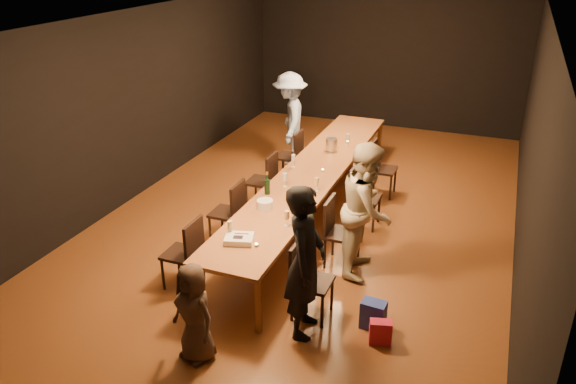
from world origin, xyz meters
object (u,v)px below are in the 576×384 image
(birthday_cake, at_px, (239,239))
(child, at_px, (194,313))
(woman_tan, at_px, (367,209))
(chair_left_3, at_px, (289,156))
(chair_right_2, at_px, (365,197))
(chair_left_2, at_px, (261,181))
(chair_right_1, at_px, (343,233))
(man_blue, at_px, (290,119))
(champagne_bottle, at_px, (267,183))
(ice_bucket, at_px, (331,145))
(chair_left_0, at_px, (182,253))
(chair_right_3, at_px, (383,169))
(woman_birthday, at_px, (305,262))
(table, at_px, (312,174))
(chair_left_1, at_px, (227,212))
(plate_stack, at_px, (265,204))
(chair_right_0, at_px, (312,281))

(birthday_cake, bearing_deg, child, -104.26)
(woman_tan, bearing_deg, chair_left_3, 36.02)
(chair_right_2, relative_size, chair_left_2, 1.00)
(child, bearing_deg, chair_right_1, 89.28)
(man_blue, bearing_deg, champagne_bottle, -6.35)
(chair_left_2, xyz_separation_m, woman_tan, (2.00, -1.20, 0.41))
(ice_bucket, bearing_deg, champagne_bottle, -99.01)
(chair_left_0, bearing_deg, man_blue, 3.87)
(chair_right_3, relative_size, birthday_cake, 2.40)
(chair_right_3, distance_m, chair_left_3, 1.70)
(chair_right_3, distance_m, birthday_cake, 3.68)
(chair_left_2, bearing_deg, woman_birthday, -147.47)
(chair_left_3, bearing_deg, chair_right_3, -90.00)
(table, relative_size, woman_tan, 3.42)
(chair_left_3, height_order, woman_birthday, woman_birthday)
(champagne_bottle, bearing_deg, chair_left_3, 103.87)
(chair_left_2, relative_size, champagne_bottle, 2.84)
(chair_left_3, distance_m, woman_tan, 3.15)
(chair_right_3, height_order, child, child)
(chair_left_0, height_order, chair_left_1, same)
(birthday_cake, bearing_deg, chair_left_3, 85.59)
(chair_right_1, bearing_deg, child, -21.01)
(chair_right_1, relative_size, plate_stack, 4.36)
(chair_right_2, distance_m, plate_stack, 1.78)
(woman_birthday, bearing_deg, chair_right_2, -8.51)
(table, bearing_deg, chair_left_0, -109.50)
(ice_bucket, bearing_deg, plate_stack, -93.75)
(chair_left_1, distance_m, plate_stack, 0.81)
(chair_left_0, relative_size, chair_left_1, 1.00)
(chair_left_0, height_order, woman_birthday, woman_birthday)
(woman_birthday, height_order, man_blue, woman_birthday)
(chair_left_3, bearing_deg, plate_stack, -165.15)
(plate_stack, bearing_deg, chair_left_2, 116.02)
(chair_left_3, relative_size, man_blue, 0.53)
(chair_right_0, bearing_deg, child, -38.81)
(chair_left_0, relative_size, birthday_cake, 2.40)
(chair_right_0, relative_size, chair_left_3, 1.00)
(table, bearing_deg, chair_right_3, 54.69)
(man_blue, height_order, champagne_bottle, man_blue)
(table, height_order, chair_right_3, chair_right_3)
(chair_right_0, bearing_deg, ice_bucket, -165.90)
(chair_right_2, height_order, man_blue, man_blue)
(chair_left_1, distance_m, ice_bucket, 2.37)
(chair_right_0, relative_size, child, 0.85)
(table, distance_m, chair_left_3, 1.49)
(ice_bucket, bearing_deg, chair_right_2, -48.94)
(chair_left_1, bearing_deg, chair_right_2, -54.78)
(chair_right_1, height_order, woman_birthday, woman_birthday)
(birthday_cake, xyz_separation_m, ice_bucket, (0.08, 3.32, 0.07))
(child, bearing_deg, chair_left_0, 147.00)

